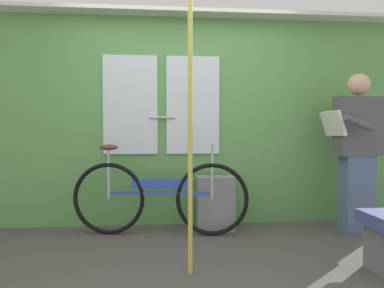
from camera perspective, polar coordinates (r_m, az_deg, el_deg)
The scene contains 6 objects.
ground_plane at distance 2.74m, azimuth -1.02°, elevation -21.07°, with size 6.37×4.04×0.04m, color #474442.
train_door_wall at distance 3.73m, azimuth -2.29°, elevation 4.97°, with size 5.37×0.28×2.39m.
bicycle_near_door at distance 3.39m, azimuth -5.74°, elevation -9.19°, with size 1.80×0.44×0.95m.
passenger_reading_newspaper at distance 3.79m, azimuth 26.89°, elevation -0.85°, with size 0.58×0.50×1.66m.
trash_bin_by_wall at distance 3.63m, azimuth 4.05°, elevation -10.17°, with size 0.41×0.28×0.57m, color gray.
handrail_pole at distance 2.39m, azimuth -0.32°, elevation 4.92°, with size 0.04×0.04×2.35m, color #C6C14C.
Camera 1 is at (-0.16, -2.51, 1.05)m, focal length 30.43 mm.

